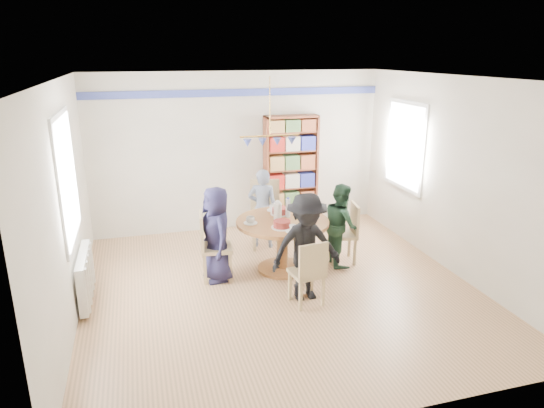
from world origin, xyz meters
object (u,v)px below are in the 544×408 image
object	(u,v)px
chair_right	(347,230)
bookshelf	(291,173)
chair_left	(210,243)
person_near	(306,247)
chair_near	(309,270)
dining_table	(282,233)
person_far	(263,208)
person_right	(341,224)
person_left	(217,234)
radiator	(85,277)
chair_far	(265,210)

from	to	relation	value
chair_right	bookshelf	world-z (taller)	bookshelf
chair_left	person_near	size ratio (longest dim) A/B	0.69
chair_near	dining_table	bearing A→B (deg)	90.77
person_far	person_right	bearing A→B (deg)	155.70
dining_table	person_far	distance (m)	0.93
chair_right	person_left	bearing A→B (deg)	-177.76
person_near	bookshelf	bearing A→B (deg)	73.89
radiator	person_far	size ratio (longest dim) A/B	0.78
chair_near	person_near	xyz separation A→B (m)	(0.02, 0.19, 0.22)
radiator	person_right	distance (m)	3.51
chair_right	bookshelf	distance (m)	1.85
chair_right	chair_near	world-z (taller)	chair_right
dining_table	person_near	bearing A→B (deg)	-87.63
chair_right	dining_table	bearing A→B (deg)	-178.13
dining_table	chair_far	distance (m)	1.01
chair_left	person_left	distance (m)	0.16
person_near	person_far	bearing A→B (deg)	90.28
person_left	person_near	bearing A→B (deg)	40.37
person_near	dining_table	bearing A→B (deg)	90.13
chair_left	chair_far	distance (m)	1.46
person_right	chair_right	bearing A→B (deg)	-63.77
chair_far	person_left	distance (m)	1.43
person_far	person_near	bearing A→B (deg)	113.73
chair_near	bookshelf	bearing A→B (deg)	76.61
dining_table	person_right	size ratio (longest dim) A/B	1.07
chair_right	person_near	distance (m)	1.35
chair_far	person_near	size ratio (longest dim) A/B	0.76
chair_left	chair_far	bearing A→B (deg)	44.23
chair_near	person_far	size ratio (longest dim) A/B	0.67
chair_left	person_right	distance (m)	1.91
chair_left	chair_right	size ratio (longest dim) A/B	1.07
chair_left	chair_near	distance (m)	1.49
chair_right	person_right	world-z (taller)	person_right
radiator	chair_near	xyz separation A→B (m)	(2.63, -0.82, 0.12)
person_near	person_right	bearing A→B (deg)	43.45
radiator	dining_table	world-z (taller)	dining_table
dining_table	chair_far	size ratio (longest dim) A/B	1.23
radiator	chair_near	size ratio (longest dim) A/B	1.18
radiator	person_right	bearing A→B (deg)	3.90
radiator	person_right	world-z (taller)	person_right
chair_near	person_left	distance (m)	1.41
radiator	bookshelf	size ratio (longest dim) A/B	0.51
dining_table	chair_far	bearing A→B (deg)	88.69
person_near	bookshelf	distance (m)	2.76
chair_right	bookshelf	xyz separation A→B (m)	(-0.31, 1.75, 0.48)
person_right	bookshelf	distance (m)	1.85
person_left	bookshelf	distance (m)	2.47
person_far	person_near	xyz separation A→B (m)	(0.08, -1.81, 0.05)
dining_table	person_left	world-z (taller)	person_left
chair_left	person_far	world-z (taller)	person_far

